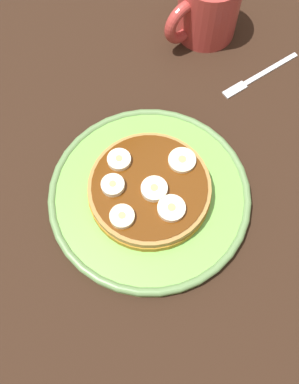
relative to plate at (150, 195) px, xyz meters
The scene contains 11 objects.
ground_plane 2.41cm from the plate, ahead, with size 140.00×140.00×3.00cm, color black.
plate is the anchor object (origin of this frame).
pancake_stack 1.67cm from the plate, behind, with size 14.71×15.14×2.33cm.
banana_slice_0 3.26cm from the plate, 61.71° to the left, with size 3.04×3.04×0.98cm.
banana_slice_1 5.75cm from the plate, behind, with size 3.26×3.26×0.73cm.
banana_slice_2 5.85cm from the plate, 13.59° to the left, with size 2.79×2.79×0.89cm.
banana_slice_3 4.92cm from the plate, 91.97° to the left, with size 3.17×3.17×0.85cm.
banana_slice_4 5.21cm from the plate, 36.38° to the right, with size 2.69×2.69×1.02cm.
banana_slice_5 5.64cm from the plate, 80.53° to the right, with size 2.80×2.80×0.88cm.
coffee_mug 28.24cm from the plate, 145.52° to the right, with size 12.11×8.62×8.93cm.
fork 23.74cm from the plate, 168.35° to the right, with size 13.04×2.14×0.50cm.
Camera 1 is at (12.94, 15.91, 47.54)cm, focal length 39.59 mm.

